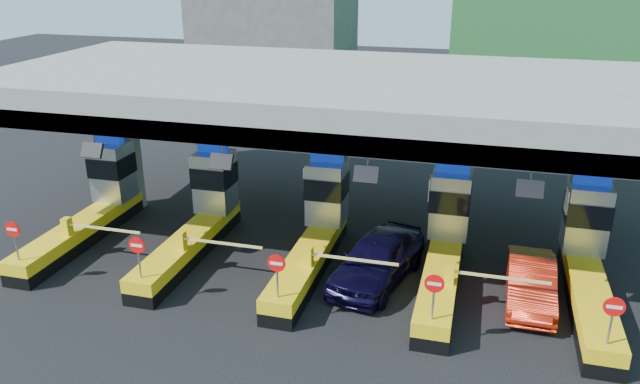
# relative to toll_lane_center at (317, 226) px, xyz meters

# --- Properties ---
(ground) EXTENTS (120.00, 120.00, 0.00)m
(ground) POSITION_rel_toll_lane_center_xyz_m (-0.00, -0.28, -1.40)
(ground) COLOR black
(ground) RESTS_ON ground
(toll_canopy) EXTENTS (28.00, 12.09, 7.00)m
(toll_canopy) POSITION_rel_toll_lane_center_xyz_m (-0.00, 2.59, 4.74)
(toll_canopy) COLOR slate
(toll_canopy) RESTS_ON ground
(toll_lane_far_left) EXTENTS (4.43, 8.00, 4.16)m
(toll_lane_far_left) POSITION_rel_toll_lane_center_xyz_m (-10.00, 0.00, 0.00)
(toll_lane_far_left) COLOR black
(toll_lane_far_left) RESTS_ON ground
(toll_lane_left) EXTENTS (4.43, 8.00, 4.16)m
(toll_lane_left) POSITION_rel_toll_lane_center_xyz_m (-5.00, 0.00, 0.00)
(toll_lane_left) COLOR black
(toll_lane_left) RESTS_ON ground
(toll_lane_center) EXTENTS (4.43, 8.00, 4.16)m
(toll_lane_center) POSITION_rel_toll_lane_center_xyz_m (0.00, 0.00, 0.00)
(toll_lane_center) COLOR black
(toll_lane_center) RESTS_ON ground
(toll_lane_right) EXTENTS (4.43, 8.00, 4.16)m
(toll_lane_right) POSITION_rel_toll_lane_center_xyz_m (5.00, 0.00, 0.00)
(toll_lane_right) COLOR black
(toll_lane_right) RESTS_ON ground
(toll_lane_far_right) EXTENTS (4.43, 8.00, 4.16)m
(toll_lane_far_right) POSITION_rel_toll_lane_center_xyz_m (10.00, 0.00, 0.00)
(toll_lane_far_right) COLOR black
(toll_lane_far_right) RESTS_ON ground
(van) EXTENTS (3.36, 5.75, 1.84)m
(van) POSITION_rel_toll_lane_center_xyz_m (2.65, -1.19, -0.48)
(van) COLOR black
(van) RESTS_ON ground
(red_car) EXTENTS (1.65, 4.58, 1.50)m
(red_car) POSITION_rel_toll_lane_center_xyz_m (8.09, -1.26, -0.65)
(red_car) COLOR #B1200D
(red_car) RESTS_ON ground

